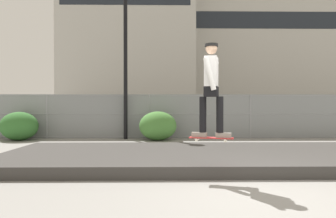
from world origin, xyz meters
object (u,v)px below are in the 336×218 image
skater (211,84)px  shrub_center (158,126)px  street_lamp (125,33)px  parked_car_near (110,116)px  skateboard (211,138)px  shrub_left (19,126)px

skater → shrub_center: (-1.10, 6.37, -1.21)m
skater → street_lamp: street_lamp is taller
parked_car_near → street_lamp: bearing=-67.3°
skateboard → shrub_center: 6.47m
skateboard → street_lamp: (-2.44, 6.83, 3.58)m
skateboard → parked_car_near: (-3.53, 9.45, 0.05)m
skateboard → shrub_left: shrub_left is taller
shrub_center → shrub_left: bearing=179.5°
parked_car_near → shrub_center: parked_car_near is taller
street_lamp → skateboard: bearing=-70.4°
skateboard → shrub_center: shrub_center is taller
skateboard → shrub_center: (-1.10, 6.37, -0.22)m
shrub_left → parked_car_near: bearing=44.6°
skateboard → parked_car_near: parked_car_near is taller
street_lamp → shrub_center: bearing=-18.9°
shrub_left → shrub_center: 5.49m
skater → street_lamp: size_ratio=0.24×
skater → shrub_left: skater is taller
skater → shrub_left: (-6.60, 6.42, -1.21)m
skateboard → parked_car_near: bearing=110.5°
skater → shrub_center: bearing=99.8°
skateboard → shrub_center: bearing=99.8°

